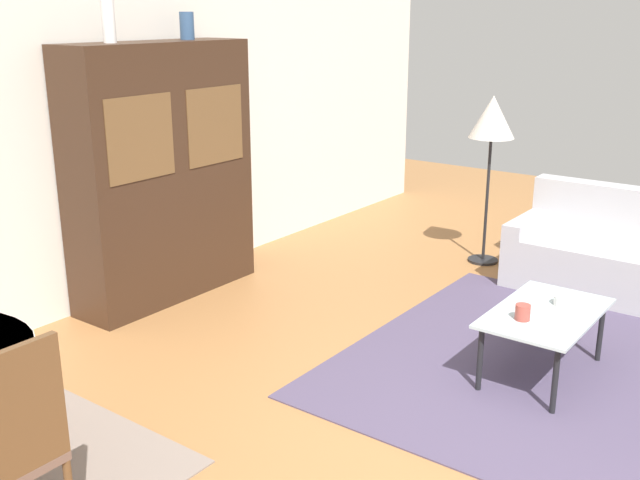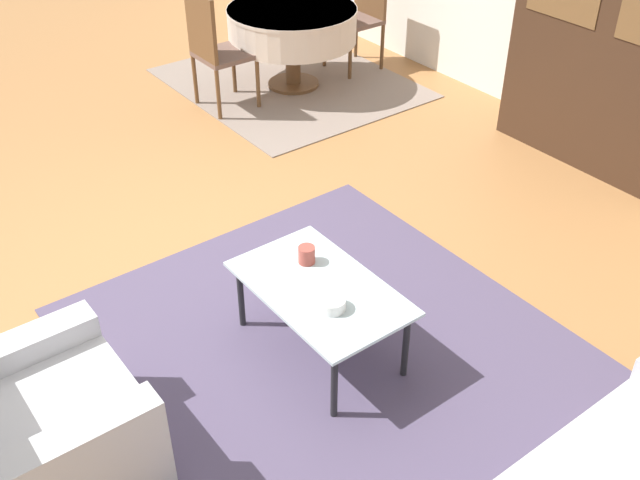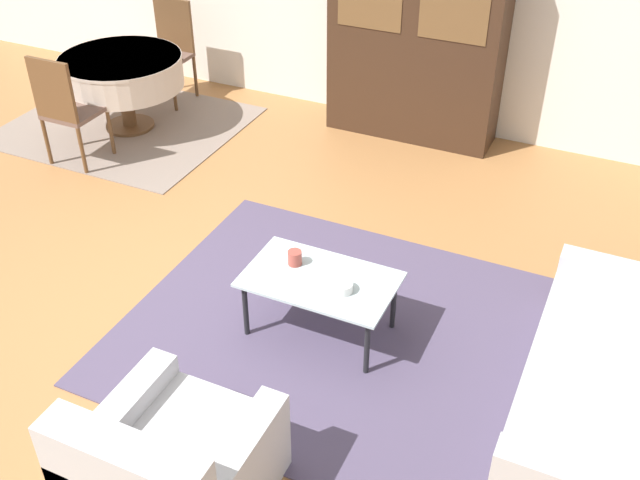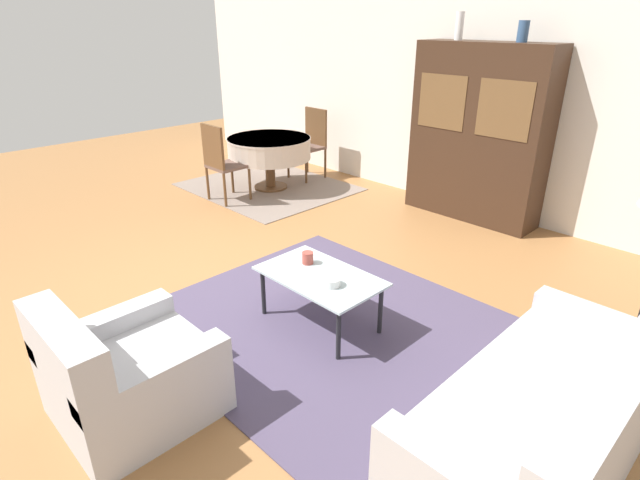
# 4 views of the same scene
# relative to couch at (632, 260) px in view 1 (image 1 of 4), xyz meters

# --- Properties ---
(ground_plane) EXTENTS (14.00, 14.00, 0.00)m
(ground_plane) POSITION_rel_couch_xyz_m (-2.98, -0.24, -0.30)
(ground_plane) COLOR #9E6B3D
(wall_back) EXTENTS (10.00, 0.06, 2.70)m
(wall_back) POSITION_rel_couch_xyz_m (-2.98, 3.39, 1.05)
(wall_back) COLOR silver
(wall_back) RESTS_ON ground_plane
(area_rug) EXTENTS (2.80, 2.40, 0.01)m
(area_rug) POSITION_rel_couch_xyz_m (-1.75, 0.09, -0.29)
(area_rug) COLOR #4C425B
(area_rug) RESTS_ON ground_plane
(couch) EXTENTS (0.88, 1.91, 0.84)m
(couch) POSITION_rel_couch_xyz_m (0.00, 0.00, 0.00)
(couch) COLOR #B2B2B7
(couch) RESTS_ON ground_plane
(coffee_table) EXTENTS (0.98, 0.59, 0.44)m
(coffee_table) POSITION_rel_couch_xyz_m (-1.86, 0.05, 0.11)
(coffee_table) COLOR black
(coffee_table) RESTS_ON area_rug
(display_cabinet) EXTENTS (1.62, 0.48, 2.05)m
(display_cabinet) POSITION_rel_couch_xyz_m (-2.29, 3.10, 0.73)
(display_cabinet) COLOR #382316
(display_cabinet) RESTS_ON ground_plane
(dining_chair_near) EXTENTS (0.44, 0.44, 1.04)m
(dining_chair_near) POSITION_rel_couch_xyz_m (-4.89, 1.20, 0.29)
(dining_chair_near) COLOR brown
(dining_chair_near) RESTS_ON dining_rug
(floor_lamp) EXTENTS (0.41, 0.41, 1.56)m
(floor_lamp) POSITION_rel_couch_xyz_m (0.05, 1.34, 1.02)
(floor_lamp) COLOR black
(floor_lamp) RESTS_ON ground_plane
(cup) EXTENTS (0.09, 0.09, 0.10)m
(cup) POSITION_rel_couch_xyz_m (-2.08, 0.12, 0.20)
(cup) COLOR #9E4238
(cup) RESTS_ON coffee_table
(bowl) EXTENTS (0.14, 0.14, 0.06)m
(bowl) POSITION_rel_couch_xyz_m (-1.69, -0.01, 0.18)
(bowl) COLOR white
(bowl) RESTS_ON coffee_table
(vase_tall) EXTENTS (0.09, 0.09, 0.30)m
(vase_tall) POSITION_rel_couch_xyz_m (-2.69, 3.11, 1.91)
(vase_tall) COLOR white
(vase_tall) RESTS_ON display_cabinet
(vase_short) EXTENTS (0.11, 0.11, 0.21)m
(vase_short) POSITION_rel_couch_xyz_m (-1.93, 3.11, 1.86)
(vase_short) COLOR #33517A
(vase_short) RESTS_ON display_cabinet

